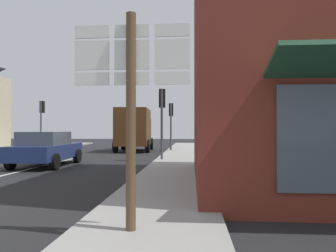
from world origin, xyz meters
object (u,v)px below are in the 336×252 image
object	(u,v)px
delivery_truck	(134,129)
traffic_light_far_left	(42,114)
route_sign_post	(131,98)
sedan_far	(46,148)
traffic_light_near_right	(162,108)
traffic_light_far_right	(171,116)

from	to	relation	value
delivery_truck	traffic_light_far_left	distance (m)	7.23
route_sign_post	traffic_light_far_left	xyz separation A→B (m)	(-10.45, 18.77, 0.77)
sedan_far	delivery_truck	world-z (taller)	delivery_truck
route_sign_post	traffic_light_far_left	size ratio (longest dim) A/B	0.86
sedan_far	traffic_light_far_left	size ratio (longest dim) A/B	1.14
sedan_far	traffic_light_near_right	size ratio (longest dim) A/B	1.20
delivery_truck	route_sign_post	world-z (taller)	route_sign_post
delivery_truck	traffic_light_far_right	xyz separation A→B (m)	(2.73, -0.60, 0.89)
traffic_light_far_left	sedan_far	bearing A→B (deg)	-63.05
delivery_truck	traffic_light_near_right	distance (m)	8.00
traffic_light_near_right	traffic_light_far_right	world-z (taller)	traffic_light_near_right
delivery_truck	traffic_light_far_right	size ratio (longest dim) A/B	1.49
route_sign_post	traffic_light_far_right	world-z (taller)	traffic_light_far_right
sedan_far	traffic_light_near_right	world-z (taller)	traffic_light_near_right
delivery_truck	traffic_light_far_right	distance (m)	2.93
route_sign_post	traffic_light_far_left	bearing A→B (deg)	119.11
sedan_far	delivery_truck	size ratio (longest dim) A/B	0.83
traffic_light_near_right	traffic_light_far_left	distance (m)	12.56
traffic_light_far_left	traffic_light_far_right	world-z (taller)	traffic_light_far_left
sedan_far	traffic_light_far_right	size ratio (longest dim) A/B	1.24
sedan_far	delivery_truck	bearing A→B (deg)	78.22
delivery_truck	traffic_light_far_left	xyz separation A→B (m)	(-7.13, 0.33, 1.12)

